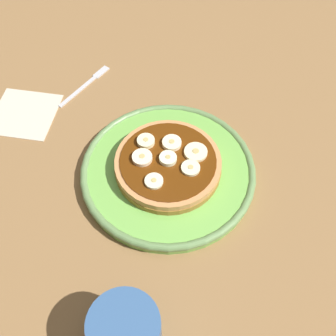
% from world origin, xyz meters
% --- Properties ---
extents(ground_plane, '(1.40, 1.40, 0.03)m').
position_xyz_m(ground_plane, '(0.00, 0.00, -0.01)').
color(ground_plane, olive).
extents(plate, '(0.28, 0.28, 0.02)m').
position_xyz_m(plate, '(0.00, 0.00, 0.01)').
color(plate, '#72B74C').
rests_on(plate, ground_plane).
extents(pancake_stack, '(0.17, 0.17, 0.02)m').
position_xyz_m(pancake_stack, '(-0.00, -0.00, 0.03)').
color(pancake_stack, olive).
rests_on(pancake_stack, plate).
extents(banana_slice_0, '(0.03, 0.03, 0.01)m').
position_xyz_m(banana_slice_0, '(0.00, 0.00, 0.04)').
color(banana_slice_0, '#EEF4C4').
rests_on(banana_slice_0, pancake_stack).
extents(banana_slice_1, '(0.04, 0.04, 0.01)m').
position_xyz_m(banana_slice_1, '(-0.02, 0.04, 0.04)').
color(banana_slice_1, '#FCEFB7').
rests_on(banana_slice_1, pancake_stack).
extents(banana_slice_2, '(0.03, 0.03, 0.01)m').
position_xyz_m(banana_slice_2, '(-0.03, 0.00, 0.04)').
color(banana_slice_2, '#FAEBBD').
rests_on(banana_slice_2, pancake_stack).
extents(banana_slice_3, '(0.03, 0.03, 0.01)m').
position_xyz_m(banana_slice_3, '(0.01, 0.04, 0.04)').
color(banana_slice_3, '#ECEBBA').
rests_on(banana_slice_3, pancake_stack).
extents(banana_slice_4, '(0.03, 0.03, 0.01)m').
position_xyz_m(banana_slice_4, '(0.01, -0.04, 0.04)').
color(banana_slice_4, '#FEE7BC').
rests_on(banana_slice_4, pancake_stack).
extents(banana_slice_5, '(0.03, 0.03, 0.01)m').
position_xyz_m(banana_slice_5, '(0.04, -0.01, 0.04)').
color(banana_slice_5, '#EEEDBE').
rests_on(banana_slice_5, pancake_stack).
extents(banana_slice_6, '(0.03, 0.03, 0.01)m').
position_xyz_m(banana_slice_6, '(-0.03, -0.04, 0.04)').
color(banana_slice_6, '#EFEBB5').
rests_on(banana_slice_6, pancake_stack).
extents(coffee_mug, '(0.12, 0.08, 0.09)m').
position_xyz_m(coffee_mug, '(0.26, -0.00, 0.04)').
color(coffee_mug, '#33598C').
rests_on(coffee_mug, ground_plane).
extents(napkin, '(0.11, 0.11, 0.00)m').
position_xyz_m(napkin, '(-0.08, -0.28, 0.00)').
color(napkin, beige).
rests_on(napkin, ground_plane).
extents(fork, '(0.12, 0.06, 0.01)m').
position_xyz_m(fork, '(-0.17, -0.19, 0.00)').
color(fork, silver).
rests_on(fork, ground_plane).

